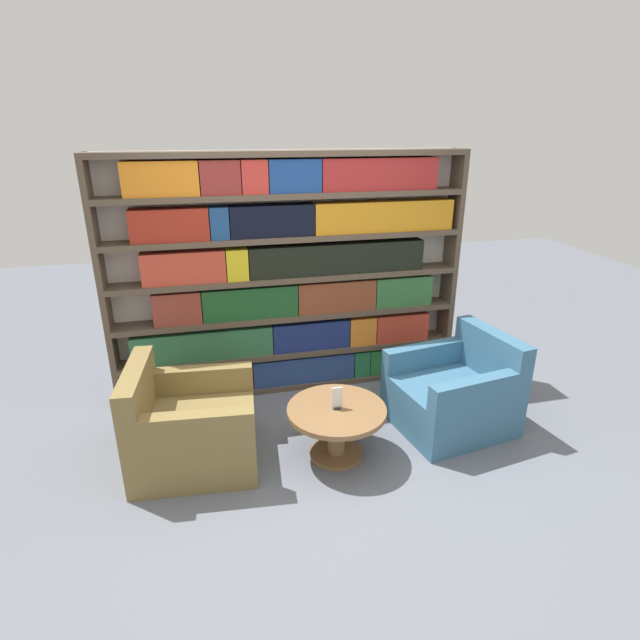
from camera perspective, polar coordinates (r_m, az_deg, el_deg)
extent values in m
plane|color=slate|center=(3.91, 0.74, -16.94)|extent=(14.00, 14.00, 0.00)
cube|color=silver|center=(4.76, -3.78, 5.33)|extent=(3.28, 0.05, 2.23)
cube|color=brown|center=(4.66, -23.49, 3.22)|extent=(0.05, 0.30, 2.23)
cube|color=brown|center=(5.16, 14.51, 5.95)|extent=(0.05, 0.30, 2.23)
cube|color=brown|center=(5.06, -3.24, -7.03)|extent=(3.18, 0.30, 0.05)
cube|color=brown|center=(4.90, -3.32, -3.45)|extent=(3.18, 0.30, 0.05)
cube|color=brown|center=(4.76, -3.41, 0.62)|extent=(3.18, 0.30, 0.05)
cube|color=brown|center=(4.64, -3.51, 4.92)|extent=(3.18, 0.30, 0.05)
cube|color=brown|center=(4.55, -3.62, 9.42)|extent=(3.18, 0.30, 0.05)
cube|color=brown|center=(4.49, -3.73, 14.07)|extent=(3.18, 0.30, 0.05)
cube|color=brown|center=(4.46, -3.84, 18.49)|extent=(3.18, 0.30, 0.05)
cube|color=orange|center=(4.91, -14.75, -6.58)|extent=(1.19, 0.20, 0.27)
cube|color=navy|center=(4.98, -1.94, -5.40)|extent=(1.00, 0.20, 0.27)
cube|color=#257044|center=(5.12, 4.56, -4.69)|extent=(0.16, 0.20, 0.27)
cube|color=#267335|center=(5.24, 8.49, -4.23)|extent=(0.58, 0.20, 0.27)
cube|color=#2E683F|center=(4.75, -13.19, -2.66)|extent=(1.27, 0.20, 0.28)
cube|color=navy|center=(4.85, -1.12, -1.59)|extent=(0.75, 0.20, 0.28)
cube|color=orange|center=(4.97, 4.67, -1.05)|extent=(0.27, 0.20, 0.28)
cube|color=#B83A27|center=(5.11, 9.08, -0.63)|extent=(0.55, 0.20, 0.28)
cube|color=brown|center=(4.62, -16.00, 1.44)|extent=(0.42, 0.20, 0.29)
cube|color=#1B4D23|center=(4.63, -8.00, 2.12)|extent=(0.86, 0.20, 0.29)
cube|color=brown|center=(4.77, 1.78, 2.89)|extent=(0.75, 0.20, 0.29)
cube|color=#306635|center=(4.98, 9.24, 3.42)|extent=(0.57, 0.20, 0.29)
cube|color=#BE3F2C|center=(4.51, -15.30, 5.90)|extent=(0.71, 0.20, 0.28)
cube|color=gold|center=(4.52, -9.49, 6.39)|extent=(0.19, 0.20, 0.28)
cube|color=black|center=(4.67, 1.94, 7.15)|extent=(1.64, 0.20, 0.28)
cube|color=maroon|center=(4.44, -16.80, 10.40)|extent=(0.64, 0.20, 0.27)
cube|color=navy|center=(4.43, -11.45, 10.86)|extent=(0.16, 0.20, 0.27)
cube|color=black|center=(4.47, -5.54, 11.27)|extent=(0.73, 0.20, 0.27)
cube|color=orange|center=(4.73, 7.19, 11.74)|extent=(1.31, 0.20, 0.27)
cube|color=orange|center=(4.39, -17.75, 15.15)|extent=(0.60, 0.20, 0.28)
cube|color=maroon|center=(4.39, -11.36, 15.71)|extent=(0.33, 0.20, 0.28)
cube|color=#BA3029|center=(4.41, -7.56, 15.95)|extent=(0.22, 0.20, 0.28)
cube|color=navy|center=(4.46, -3.00, 16.15)|extent=(0.45, 0.20, 0.28)
cube|color=maroon|center=(4.66, 6.67, 16.26)|extent=(1.07, 0.20, 0.28)
cube|color=olive|center=(4.02, -14.00, -12.89)|extent=(0.97, 0.89, 0.41)
cube|color=olive|center=(3.87, -20.18, -7.98)|extent=(0.21, 0.83, 0.41)
cube|color=olive|center=(3.55, -13.75, -11.84)|extent=(0.77, 0.19, 0.21)
cube|color=olive|center=(4.16, -13.03, -6.61)|extent=(0.77, 0.19, 0.21)
cube|color=#386684|center=(4.46, 14.60, -9.24)|extent=(1.02, 0.95, 0.41)
cube|color=#386684|center=(4.51, 18.97, -3.63)|extent=(0.27, 0.83, 0.41)
cube|color=#386684|center=(4.53, 11.63, -4.05)|extent=(0.77, 0.24, 0.21)
cube|color=#386684|center=(4.04, 17.15, -7.88)|extent=(0.77, 0.24, 0.21)
cylinder|color=brown|center=(3.97, 1.88, -12.89)|extent=(0.14, 0.14, 0.38)
cylinder|color=brown|center=(4.07, 1.85, -14.95)|extent=(0.42, 0.42, 0.03)
cylinder|color=brown|center=(3.85, 1.91, -10.28)|extent=(0.76, 0.76, 0.04)
cube|color=black|center=(3.84, 1.92, -9.96)|extent=(0.05, 0.06, 0.01)
cube|color=silver|center=(3.80, 1.93, -8.89)|extent=(0.09, 0.01, 0.18)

